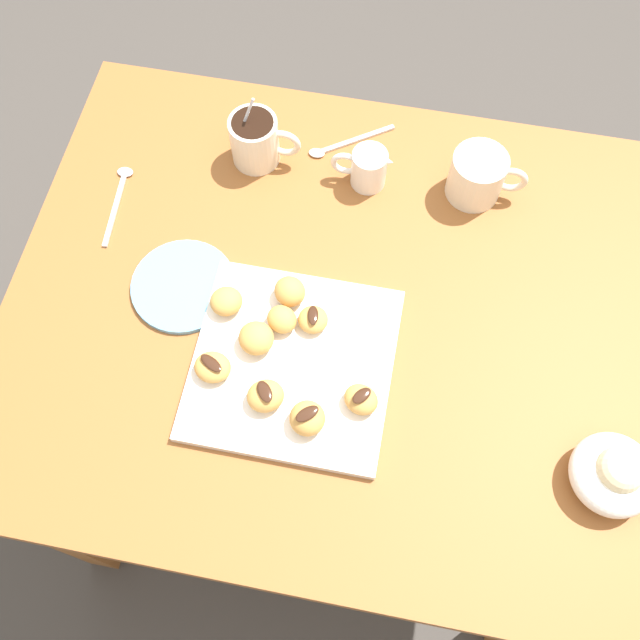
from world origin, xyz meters
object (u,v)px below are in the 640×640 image
at_px(pastry_plate_square, 293,364).
at_px(ice_cream_bowl, 614,474).
at_px(beignet_4, 313,320).
at_px(beignet_5, 307,418).
at_px(saucer_sky_left, 183,286).
at_px(beignet_0, 282,319).
at_px(beignet_2, 226,301).
at_px(beignet_8, 256,338).
at_px(beignet_1, 266,396).
at_px(beignet_6, 290,289).
at_px(dining_table, 334,342).
at_px(coffee_mug_cream_left, 256,139).
at_px(beignet_7, 361,400).
at_px(coffee_mug_cream_right, 478,175).
at_px(cream_pitcher_white, 368,167).
at_px(beignet_3, 213,367).

height_order(pastry_plate_square, ice_cream_bowl, ice_cream_bowl).
bearing_deg(beignet_4, beignet_5, -81.81).
xyz_separation_m(saucer_sky_left, beignet_0, (0.17, -0.04, 0.03)).
distance_m(beignet_2, beignet_8, 0.08).
height_order(beignet_1, beignet_6, beignet_6).
xyz_separation_m(dining_table, beignet_5, (-0.01, -0.19, 0.17)).
bearing_deg(ice_cream_bowl, beignet_6, 158.43).
xyz_separation_m(dining_table, beignet_4, (-0.03, -0.04, 0.16)).
bearing_deg(ice_cream_bowl, beignet_1, 177.60).
distance_m(saucer_sky_left, beignet_1, 0.24).
height_order(saucer_sky_left, beignet_0, beignet_0).
relative_size(pastry_plate_square, beignet_2, 5.92).
bearing_deg(beignet_0, beignet_6, 87.29).
relative_size(beignet_5, beignet_6, 1.04).
xyz_separation_m(coffee_mug_cream_left, beignet_6, (0.11, -0.26, -0.01)).
height_order(beignet_0, beignet_5, beignet_5).
height_order(beignet_0, beignet_6, beignet_6).
relative_size(beignet_2, beignet_7, 0.98).
relative_size(dining_table, beignet_1, 19.02).
distance_m(ice_cream_bowl, beignet_1, 0.50).
height_order(coffee_mug_cream_right, beignet_8, coffee_mug_cream_right).
distance_m(coffee_mug_cream_right, cream_pitcher_white, 0.18).
relative_size(dining_table, ice_cream_bowl, 8.70).
xyz_separation_m(beignet_0, beignet_6, (0.00, 0.05, 0.00)).
bearing_deg(pastry_plate_square, beignet_1, -111.28).
bearing_deg(beignet_7, beignet_2, 153.03).
distance_m(beignet_4, beignet_8, 0.09).
bearing_deg(beignet_3, beignet_0, 48.27).
distance_m(beignet_5, beignet_7, 0.08).
height_order(pastry_plate_square, cream_pitcher_white, cream_pitcher_white).
xyz_separation_m(coffee_mug_cream_right, beignet_5, (-0.20, -0.46, -0.01)).
xyz_separation_m(pastry_plate_square, coffee_mug_cream_left, (-0.14, 0.37, 0.04)).
xyz_separation_m(ice_cream_bowl, beignet_5, (-0.43, -0.00, -0.00)).
distance_m(beignet_1, beignet_6, 0.18).
relative_size(beignet_4, beignet_6, 0.91).
relative_size(coffee_mug_cream_right, beignet_5, 2.46).
relative_size(ice_cream_bowl, beignet_7, 2.34).
bearing_deg(beignet_3, beignet_1, -18.77).
distance_m(dining_table, cream_pitcher_white, 0.31).
distance_m(dining_table, coffee_mug_cream_right, 0.37).
xyz_separation_m(beignet_4, beignet_7, (0.09, -0.11, 0.00)).
bearing_deg(beignet_3, cream_pitcher_white, 66.97).
bearing_deg(ice_cream_bowl, beignet_0, 163.79).
distance_m(coffee_mug_cream_left, beignet_1, 0.45).
bearing_deg(ice_cream_bowl, dining_table, 155.59).
height_order(cream_pitcher_white, beignet_5, cream_pitcher_white).
bearing_deg(beignet_4, cream_pitcher_white, 82.77).
xyz_separation_m(pastry_plate_square, ice_cream_bowl, (0.47, -0.09, 0.03)).
bearing_deg(beignet_5, cream_pitcher_white, 88.17).
height_order(beignet_4, beignet_6, beignet_6).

